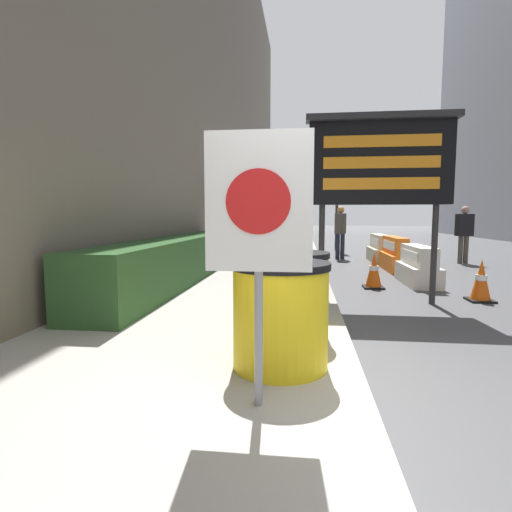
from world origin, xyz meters
name	(u,v)px	position (x,y,z in m)	size (l,w,h in m)	color
ground_plane	(374,420)	(0.00, 0.00, 0.00)	(120.00, 120.00, 0.00)	#474749
sidewalk_left	(132,397)	(-1.85, 0.00, 0.07)	(3.70, 56.00, 0.14)	#A39E93
hedge_strip	(182,258)	(-3.10, 5.37, 0.59)	(0.90, 7.84, 0.90)	#284C23
bare_tree	(227,212)	(-3.09, 10.36, 1.60)	(1.40, 1.38, 2.90)	#4C3D2D
barrel_drum_foreground	(281,315)	(-0.72, 0.60, 0.61)	(0.87, 0.87, 0.94)	yellow
barrel_drum_middle	(290,294)	(-0.67, 1.57, 0.61)	(0.87, 0.87, 0.94)	yellow
warning_sign	(258,218)	(-0.83, -0.16, 1.47)	(0.73, 0.08, 1.91)	gray
message_board	(380,163)	(0.71, 4.08, 2.37)	(2.45, 0.36, 3.14)	#28282B
jersey_barrier_white	(418,267)	(1.96, 6.13, 0.37)	(0.62, 1.66, 0.84)	silver
jersey_barrier_orange_near	(395,256)	(1.96, 8.39, 0.40)	(0.53, 1.81, 0.91)	orange
jersey_barrier_cream	(380,250)	(1.96, 10.49, 0.39)	(0.62, 1.72, 0.88)	beige
traffic_cone_near	(374,271)	(0.92, 5.50, 0.36)	(0.41, 0.41, 0.73)	black
traffic_cone_mid	(481,281)	(2.55, 4.41, 0.36)	(0.41, 0.41, 0.73)	black
traffic_cone_far	(388,251)	(2.27, 10.84, 0.33)	(0.38, 0.38, 0.67)	black
traffic_light_near_curb	(337,185)	(0.88, 14.59, 2.81)	(0.28, 0.44, 3.87)	#2D2D30
pedestrian_worker	(464,230)	(4.43, 10.21, 1.05)	(0.51, 0.36, 1.79)	#514C42
pedestrian_passerby	(340,228)	(0.73, 11.09, 1.07)	(0.43, 0.54, 1.81)	#23283D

